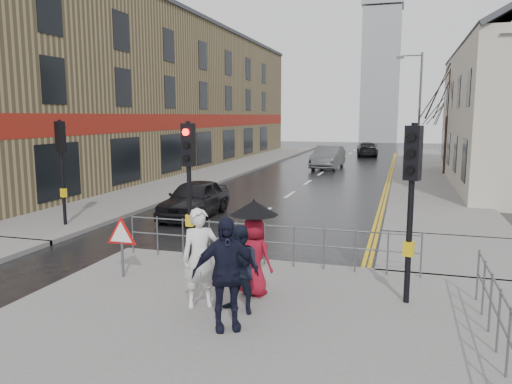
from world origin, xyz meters
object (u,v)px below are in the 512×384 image
Objects in this scene: pedestrian_d at (225,274)px; car_parked at (195,199)px; pedestrian_b at (241,270)px; car_mid at (328,157)px; pedestrian_with_umbrella at (254,242)px; pedestrian_a at (200,258)px.

car_parked is (-4.50, 9.07, -0.42)m from pedestrian_d.
car_mid is at bearing 110.54° from pedestrian_b.
pedestrian_d reaches higher than car_parked.
pedestrian_with_umbrella reaches higher than pedestrian_d.
pedestrian_d reaches higher than car_mid.
pedestrian_d reaches higher than pedestrian_b.
pedestrian_b is at bearing -82.05° from car_mid.
pedestrian_d is (0.79, -0.81, 0.03)m from pedestrian_a.
pedestrian_a is 0.83m from pedestrian_b.
pedestrian_a is 0.47× the size of car_parked.
car_mid is at bearing 83.45° from car_parked.
pedestrian_with_umbrella is 0.40× the size of car_mid.
pedestrian_a is 0.39× the size of car_mid.
pedestrian_a reaches higher than car_parked.
car_parked is at bearing 133.96° from pedestrian_b.
car_parked is (-3.71, 8.26, -0.39)m from pedestrian_a.
car_mid is (-2.34, 26.55, -0.15)m from pedestrian_b.
pedestrian_with_umbrella is at bearing 61.84° from pedestrian_d.
pedestrian_b is at bearing -88.39° from pedestrian_with_umbrella.
pedestrian_d is at bearing -63.33° from car_parked.
pedestrian_b is at bearing 60.03° from pedestrian_d.
pedestrian_b reaches higher than car_parked.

